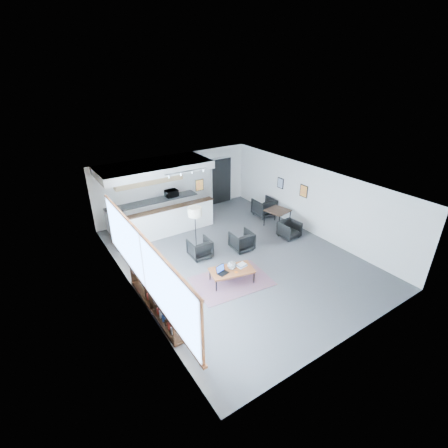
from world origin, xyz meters
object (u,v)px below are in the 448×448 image
coffee_table (232,271)px  armchair_right (242,240)px  laptop (222,271)px  floor_lamp (195,213)px  ceramic_pot (232,265)px  dining_chair_near (289,230)px  microwave (171,193)px  book_stack (242,265)px  armchair_left (200,248)px  dining_chair_far (264,208)px  dining_table (278,211)px

coffee_table → armchair_right: 1.97m
laptop → floor_lamp: (0.34, 2.16, 0.95)m
ceramic_pot → dining_chair_near: bearing=17.8°
dining_chair_near → microwave: microwave is taller
coffee_table → microwave: 5.32m
book_stack → dining_chair_near: 3.27m
ceramic_pot → book_stack: ceramic_pot is taller
book_stack → dining_chair_near: dining_chair_near is taller
armchair_left → laptop: bearing=84.3°
armchair_left → microwave: 3.62m
laptop → floor_lamp: bearing=67.0°
dining_chair_near → laptop: bearing=-167.0°
ceramic_pot → dining_chair_far: dining_chair_far is taller
coffee_table → armchair_right: bearing=58.4°
coffee_table → microwave: size_ratio=2.75×
armchair_left → dining_chair_near: size_ratio=1.20×
armchair_left → microwave: size_ratio=1.40×
armchair_right → armchair_left: bearing=-10.8°
book_stack → microwave: microwave is taller
microwave → laptop: bearing=-103.5°
floor_lamp → microwave: 3.11m
armchair_right → dining_table: size_ratio=0.76×
microwave → armchair_left: bearing=-104.3°
coffee_table → dining_chair_near: (3.42, 1.12, -0.09)m
coffee_table → armchair_right: (1.39, 1.40, -0.02)m
ceramic_pot → microwave: size_ratio=0.51×
coffee_table → dining_chair_far: 5.04m
ceramic_pot → floor_lamp: size_ratio=0.16×
book_stack → dining_chair_near: (3.07, 1.13, -0.16)m
coffee_table → armchair_right: armchair_right is taller
book_stack → dining_table: bearing=32.4°
ceramic_pot → dining_table: dining_table is taller
laptop → microwave: bearing=66.3°
armchair_left → dining_chair_far: dining_chair_far is taller
coffee_table → dining_chair_near: 3.60m
ceramic_pot → armchair_left: size_ratio=0.36×
dining_table → dining_chair_near: dining_table is taller
book_stack → floor_lamp: bearing=98.8°
floor_lamp → dining_chair_far: (3.90, 0.99, -1.07)m
laptop → ceramic_pot: size_ratio=1.39×
coffee_table → dining_table: (3.69, 2.12, 0.24)m
microwave → armchair_right: bearing=-81.5°
laptop → ceramic_pot: 0.37m
dining_table → dining_chair_far: 1.13m
floor_lamp → dining_chair_near: (3.41, -1.08, -1.13)m
dining_table → microwave: (-3.14, 3.13, 0.47)m
armchair_left → microwave: microwave is taller
ceramic_pot → floor_lamp: 2.35m
coffee_table → dining_chair_far: (3.90, 3.19, -0.03)m
armchair_right → laptop: bearing=41.0°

